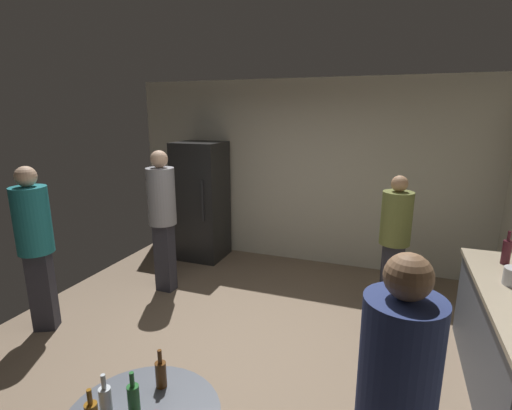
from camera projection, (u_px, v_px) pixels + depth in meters
ground_plane at (235, 362)px, 3.57m from camera, size 5.20×5.20×0.10m
wall_back at (304, 173)px, 5.63m from camera, size 5.32×0.06×2.70m
refrigerator at (201, 201)px, 5.85m from camera, size 0.70×0.68×1.80m
wine_bottle_on_counter at (506, 252)px, 3.41m from camera, size 0.08×0.08×0.31m
beer_bottle_brown at (161, 373)px, 2.13m from camera, size 0.06×0.06×0.23m
beer_bottle_green at (134, 397)px, 1.95m from camera, size 0.06×0.06×0.23m
beer_bottle_clear at (105, 400)px, 1.93m from camera, size 0.06×0.06×0.23m
person_in_olive_shirt at (395, 232)px, 4.31m from camera, size 0.40×0.40×1.56m
person_in_navy_shirt at (395, 403)px, 1.67m from camera, size 0.39×0.39×1.70m
person_in_gray_shirt at (162, 210)px, 4.68m from camera, size 0.35×0.35×1.79m
person_in_teal_shirt at (35, 237)px, 3.81m from camera, size 0.46×0.46×1.73m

